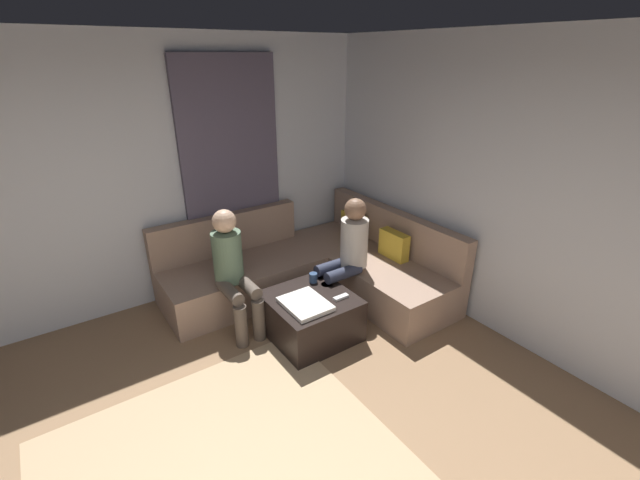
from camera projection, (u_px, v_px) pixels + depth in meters
name	position (u px, v px, depth m)	size (l,w,h in m)	color
wall_back	(576.00, 213.00, 3.30)	(6.00, 0.12, 2.70)	silver
wall_left	(100.00, 185.00, 3.98)	(0.12, 6.00, 2.70)	silver
curtain_panel	(233.00, 177.00, 4.62)	(0.06, 1.10, 2.50)	#595166
sectional_couch	(315.00, 268.00, 4.75)	(2.10, 2.55, 0.87)	#9E7F6B
ottoman	(311.00, 316.00, 4.00)	(0.76, 0.76, 0.42)	black
folded_blanket	(305.00, 304.00, 3.77)	(0.44, 0.36, 0.04)	white
coffee_mug	(313.00, 278.00, 4.16)	(0.08, 0.08, 0.10)	#334C72
game_remote	(341.00, 297.00, 3.89)	(0.05, 0.15, 0.02)	white
person_on_couch_back	(346.00, 252.00, 4.26)	(0.30, 0.60, 1.20)	#2D3347
person_on_couch_side	(233.00, 267.00, 3.95)	(0.60, 0.30, 1.20)	brown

